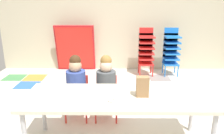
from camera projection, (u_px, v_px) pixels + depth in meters
name	position (u px, v px, depth m)	size (l,w,h in m)	color
ground_plane	(119.00, 121.00, 3.09)	(5.52, 5.05, 0.02)	silver
back_wall	(118.00, 13.00, 5.11)	(5.52, 0.10, 2.66)	beige
craft_table	(118.00, 100.00, 2.41)	(2.03, 0.73, 0.62)	beige
seated_child_near_camera	(76.00, 82.00, 2.99)	(0.32, 0.31, 0.92)	red
seated_child_middle_seat	(106.00, 82.00, 2.98)	(0.32, 0.31, 0.92)	red
kid_chair_red_stack	(146.00, 49.00, 4.88)	(0.32, 0.30, 1.04)	red
kid_chair_blue_stack	(171.00, 49.00, 4.87)	(0.32, 0.30, 1.04)	blue
folded_activity_table	(75.00, 48.00, 5.16)	(0.90, 0.29, 1.09)	red
paper_bag_brown	(143.00, 87.00, 2.36)	(0.13, 0.09, 0.22)	#9E754C
paper_plate_near_edge	(113.00, 102.00, 2.25)	(0.18, 0.18, 0.01)	white
donut_powdered_on_plate	(113.00, 100.00, 2.24)	(0.11, 0.11, 0.03)	white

